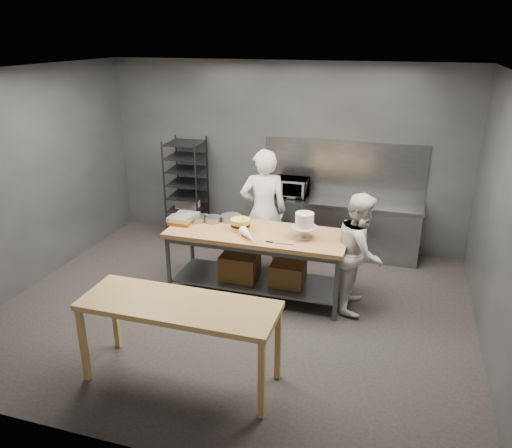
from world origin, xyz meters
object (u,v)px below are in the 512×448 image
(layer_cake, at_px, (240,225))
(microwave, at_px, (291,187))
(near_counter, at_px, (179,311))
(chef_right, at_px, (360,252))
(work_table, at_px, (258,256))
(speed_rack, at_px, (187,190))
(chef_behind, at_px, (264,212))
(frosted_cake_stand, at_px, (304,223))

(layer_cake, bearing_deg, microwave, 80.21)
(near_counter, xyz_separation_m, chef_right, (1.57, 2.03, -0.03))
(work_table, height_order, near_counter, work_table)
(speed_rack, height_order, chef_behind, chef_behind)
(near_counter, relative_size, layer_cake, 7.60)
(work_table, relative_size, speed_rack, 1.37)
(near_counter, relative_size, chef_right, 1.28)
(work_table, bearing_deg, near_counter, -96.69)
(work_table, xyz_separation_m, chef_behind, (-0.14, 0.74, 0.36))
(speed_rack, distance_m, chef_behind, 1.85)
(chef_behind, xyz_separation_m, microwave, (0.19, 0.96, 0.11))
(near_counter, height_order, frosted_cake_stand, frosted_cake_stand)
(near_counter, relative_size, chef_behind, 1.07)
(near_counter, bearing_deg, chef_behind, 88.10)
(microwave, bearing_deg, speed_rack, -177.48)
(speed_rack, height_order, frosted_cake_stand, speed_rack)
(microwave, height_order, layer_cake, microwave)
(work_table, xyz_separation_m, frosted_cake_stand, (0.62, -0.03, 0.56))
(work_table, distance_m, microwave, 1.77)
(chef_right, bearing_deg, work_table, 91.47)
(microwave, height_order, frosted_cake_stand, frosted_cake_stand)
(near_counter, distance_m, chef_right, 2.57)
(speed_rack, xyz_separation_m, layer_cake, (1.52, -1.63, 0.14))
(speed_rack, xyz_separation_m, frosted_cake_stand, (2.39, -1.65, 0.28))
(speed_rack, xyz_separation_m, chef_behind, (1.63, -0.88, 0.08))
(chef_behind, bearing_deg, microwave, -121.54)
(speed_rack, bearing_deg, layer_cake, -46.91)
(microwave, xyz_separation_m, frosted_cake_stand, (0.58, -1.73, 0.09))
(work_table, relative_size, layer_cake, 9.12)
(speed_rack, relative_size, frosted_cake_stand, 5.10)
(chef_behind, xyz_separation_m, layer_cake, (-0.11, -0.75, 0.06))
(near_counter, bearing_deg, work_table, 83.31)
(chef_behind, bearing_deg, near_counter, 67.63)
(speed_rack, relative_size, layer_cake, 6.65)
(near_counter, bearing_deg, speed_rack, 113.11)
(speed_rack, bearing_deg, frosted_cake_stand, -34.59)
(microwave, bearing_deg, frosted_cake_stand, -71.53)
(chef_behind, bearing_deg, speed_rack, -48.86)
(work_table, height_order, chef_right, chef_right)
(speed_rack, bearing_deg, microwave, 2.52)
(chef_right, xyz_separation_m, frosted_cake_stand, (-0.72, -0.08, 0.35))
(near_counter, distance_m, speed_rack, 3.92)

